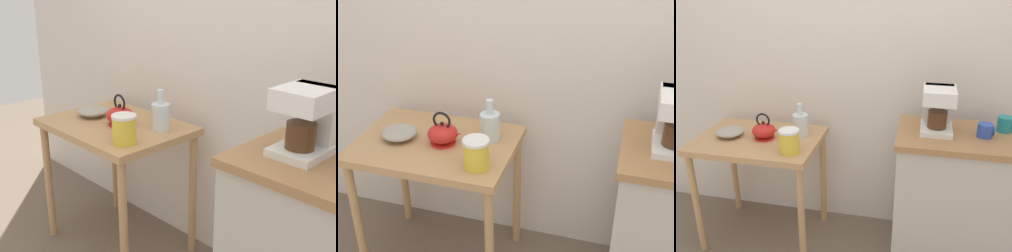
# 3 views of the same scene
# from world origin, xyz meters

# --- Properties ---
(back_wall) EXTENTS (4.40, 0.10, 2.80)m
(back_wall) POSITION_xyz_m (0.10, 0.40, 1.40)
(back_wall) COLOR silver
(back_wall) RESTS_ON ground_plane
(wooden_table) EXTENTS (0.80, 0.58, 0.77)m
(wooden_table) POSITION_xyz_m (-0.62, 0.00, 0.66)
(wooden_table) COLOR tan
(wooden_table) RESTS_ON ground_plane
(bowl_stoneware) EXTENTS (0.18, 0.18, 0.06)m
(bowl_stoneware) POSITION_xyz_m (-0.81, -0.02, 0.80)
(bowl_stoneware) COLOR #9E998C
(bowl_stoneware) RESTS_ON wooden_table
(teakettle) EXTENTS (0.18, 0.15, 0.17)m
(teakettle) POSITION_xyz_m (-0.58, -0.00, 0.83)
(teakettle) COLOR red
(teakettle) RESTS_ON wooden_table
(glass_carafe_vase) EXTENTS (0.10, 0.10, 0.22)m
(glass_carafe_vase) POSITION_xyz_m (-0.36, 0.11, 0.85)
(glass_carafe_vase) COLOR silver
(glass_carafe_vase) RESTS_ON wooden_table
(canister_enamel) EXTENTS (0.12, 0.12, 0.15)m
(canister_enamel) POSITION_xyz_m (-0.34, -0.16, 0.84)
(canister_enamel) COLOR gold
(canister_enamel) RESTS_ON wooden_table
(coffee_maker) EXTENTS (0.18, 0.22, 0.26)m
(coffee_maker) POSITION_xyz_m (0.50, 0.03, 1.06)
(coffee_maker) COLOR white
(coffee_maker) RESTS_ON kitchen_counter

